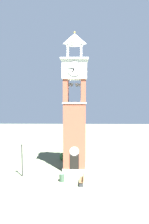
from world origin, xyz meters
TOP-DOWN VIEW (x-y plane):
  - ground at (0.00, 0.00)m, footprint 80.00×80.00m
  - clock_tower at (0.00, -0.00)m, footprint 3.26×3.26m
  - park_bench at (0.88, -4.60)m, footprint 0.54×1.63m
  - lamp_post at (-5.87, -2.67)m, footprint 0.36×0.36m
  - trash_bin at (-1.28, -3.97)m, footprint 0.52×0.52m
  - shrub_near_entry at (-1.79, 3.28)m, footprint 0.77×0.77m

SIDE VIEW (x-z plane):
  - ground at x=0.00m, z-range 0.00..0.00m
  - trash_bin at x=-1.28m, z-range 0.00..0.80m
  - park_bench at x=0.88m, z-range 0.01..0.96m
  - shrub_near_entry at x=-1.79m, z-range 0.00..1.09m
  - lamp_post at x=-5.87m, z-range 0.76..4.79m
  - clock_tower at x=0.00m, z-range -1.46..15.31m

